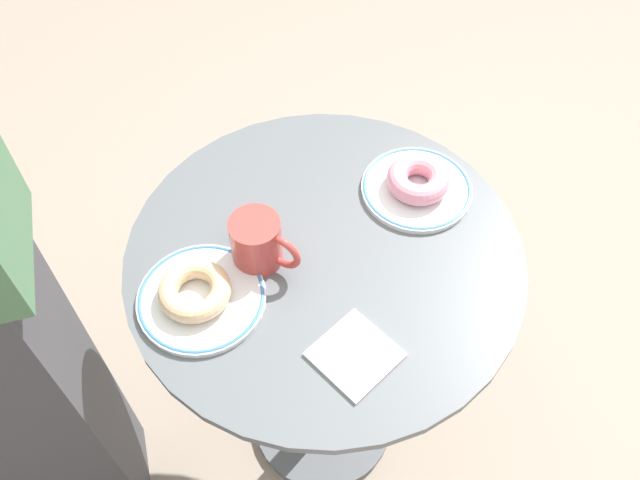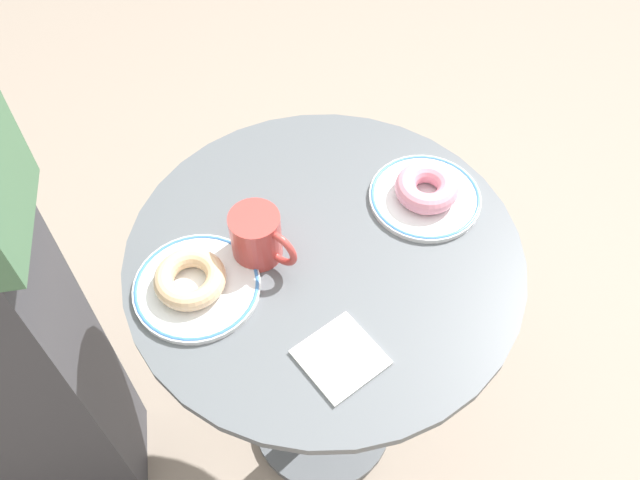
# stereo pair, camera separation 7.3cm
# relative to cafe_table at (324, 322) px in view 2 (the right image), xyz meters

# --- Properties ---
(ground_plane) EXTENTS (7.00, 7.00, 0.02)m
(ground_plane) POSITION_rel_cafe_table_xyz_m (0.00, 0.00, -0.54)
(ground_plane) COLOR gray
(cafe_table) EXTENTS (0.69, 0.69, 0.77)m
(cafe_table) POSITION_rel_cafe_table_xyz_m (0.00, 0.00, 0.00)
(cafe_table) COLOR #565B60
(cafe_table) RESTS_ON ground
(plate_left) EXTENTS (0.21, 0.21, 0.01)m
(plate_left) POSITION_rel_cafe_table_xyz_m (-0.22, 0.04, 0.25)
(plate_left) COLOR white
(plate_left) RESTS_ON cafe_table
(plate_right) EXTENTS (0.20, 0.20, 0.01)m
(plate_right) POSITION_rel_cafe_table_xyz_m (0.22, 0.01, 0.25)
(plate_right) COLOR white
(plate_right) RESTS_ON cafe_table
(donut_glazed) EXTENTS (0.16, 0.16, 0.03)m
(donut_glazed) POSITION_rel_cafe_table_xyz_m (-0.22, 0.04, 0.27)
(donut_glazed) COLOR #E0B789
(donut_glazed) RESTS_ON plate_left
(donut_pink_frosted) EXTENTS (0.15, 0.15, 0.04)m
(donut_pink_frosted) POSITION_rel_cafe_table_xyz_m (0.22, 0.01, 0.27)
(donut_pink_frosted) COLOR pink
(donut_pink_frosted) RESTS_ON plate_right
(paper_napkin) EXTENTS (0.13, 0.13, 0.01)m
(paper_napkin) POSITION_rel_cafe_table_xyz_m (-0.08, -0.18, 0.24)
(paper_napkin) COLOR white
(paper_napkin) RESTS_ON cafe_table
(coffee_mug) EXTENTS (0.09, 0.12, 0.09)m
(coffee_mug) POSITION_rel_cafe_table_xyz_m (-0.10, 0.05, 0.29)
(coffee_mug) COLOR #B73D38
(coffee_mug) RESTS_ON cafe_table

